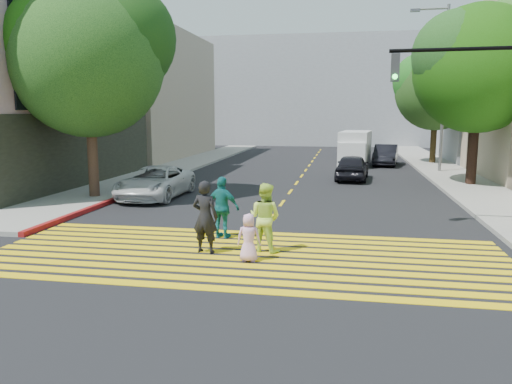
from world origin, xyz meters
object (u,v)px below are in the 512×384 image
(dark_car_near, at_px, (352,167))
(white_van, at_px, (355,149))
(pedestrian_man, at_px, (205,217))
(dark_car_parked, at_px, (386,155))
(pedestrian_woman, at_px, (265,217))
(tree_left, at_px, (90,52))
(pedestrian_extra, at_px, (223,208))
(tree_right_near, at_px, (480,62))
(traffic_signal, at_px, (487,107))
(white_sedan, at_px, (155,182))
(silver_car, at_px, (353,149))
(pedestrian_child, at_px, (249,238))
(tree_right_far, at_px, (438,85))

(dark_car_near, distance_m, white_van, 7.78)
(pedestrian_man, relative_size, dark_car_parked, 0.44)
(pedestrian_woman, relative_size, dark_car_near, 0.44)
(tree_left, distance_m, pedestrian_extra, 10.27)
(tree_right_near, xyz_separation_m, pedestrian_woman, (-8.29, -13.47, -5.15))
(traffic_signal, bearing_deg, tree_right_near, 81.25)
(tree_left, bearing_deg, traffic_signal, -14.39)
(pedestrian_man, distance_m, white_sedan, 9.09)
(tree_left, distance_m, silver_car, 25.01)
(white_van, bearing_deg, dark_car_near, -85.35)
(white_van, bearing_deg, tree_right_near, -52.20)
(pedestrian_child, bearing_deg, tree_left, -45.76)
(silver_car, distance_m, dark_car_parked, 5.73)
(dark_car_near, bearing_deg, pedestrian_man, 80.15)
(tree_right_near, xyz_separation_m, white_van, (-5.63, 9.26, -4.94))
(white_sedan, xyz_separation_m, white_van, (8.67, 15.23, 0.45))
(tree_left, xyz_separation_m, silver_car, (10.99, 21.82, -5.37))
(traffic_signal, bearing_deg, pedestrian_extra, -163.03)
(tree_right_far, relative_size, pedestrian_extra, 4.53)
(tree_left, height_order, pedestrian_extra, tree_left)
(pedestrian_woman, relative_size, silver_car, 0.37)
(pedestrian_extra, xyz_separation_m, dark_car_near, (3.86, 13.77, -0.20))
(pedestrian_woman, distance_m, traffic_signal, 7.38)
(pedestrian_man, bearing_deg, tree_right_far, -102.43)
(white_sedan, bearing_deg, dark_car_near, 42.18)
(tree_left, distance_m, dark_car_near, 14.59)
(pedestrian_extra, height_order, silver_car, pedestrian_extra)
(pedestrian_child, height_order, silver_car, silver_car)
(tree_right_far, distance_m, white_sedan, 22.62)
(pedestrian_man, xyz_separation_m, pedestrian_woman, (1.52, 0.40, -0.04))
(tree_right_near, xyz_separation_m, pedestrian_extra, (-9.74, -12.28, -5.16))
(pedestrian_child, xyz_separation_m, traffic_signal, (6.32, 4.01, 3.20))
(pedestrian_child, bearing_deg, silver_car, -97.78)
(white_sedan, distance_m, silver_car, 22.76)
(pedestrian_extra, bearing_deg, white_sedan, -38.83)
(tree_left, height_order, pedestrian_child, tree_left)
(tree_left, xyz_separation_m, pedestrian_woman, (8.37, -6.74, -5.17))
(traffic_signal, bearing_deg, pedestrian_man, -152.42)
(white_sedan, height_order, silver_car, silver_car)
(pedestrian_woman, bearing_deg, tree_right_far, -88.51)
(pedestrian_man, distance_m, traffic_signal, 8.81)
(white_van, bearing_deg, tree_right_far, 23.20)
(tree_right_far, height_order, dark_car_near, tree_right_far)
(tree_right_far, height_order, dark_car_parked, tree_right_far)
(pedestrian_man, bearing_deg, pedestrian_woman, -156.25)
(pedestrian_woman, relative_size, white_sedan, 0.37)
(pedestrian_extra, height_order, dark_car_near, pedestrian_extra)
(tree_right_near, xyz_separation_m, tree_right_far, (-0.08, 10.92, -0.52))
(pedestrian_child, bearing_deg, dark_car_parked, -103.99)
(tree_right_near, relative_size, pedestrian_extra, 4.94)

